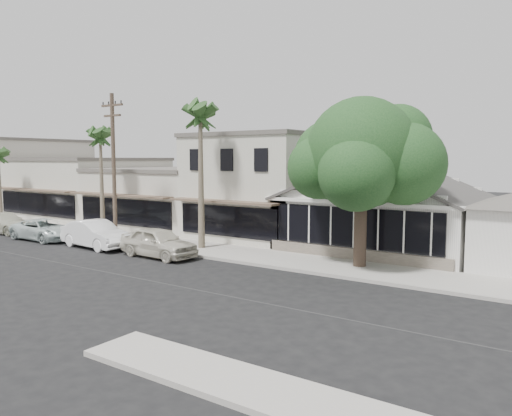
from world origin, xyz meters
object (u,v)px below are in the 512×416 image
Objects in this scene: car_2 at (44,230)px; car_0 at (158,242)px; utility_pole at (114,165)px; shade_tree at (363,157)px; car_1 at (96,234)px; car_3 at (5,223)px.

car_0 is at bearing -89.76° from car_2.
utility_pole is 1.13× the size of shade_tree.
car_1 is 0.99× the size of car_3.
utility_pole is 1.86× the size of car_2.
car_0 is 15.00m from car_3.
car_1 is at bearing 94.11° from car_0.
car_3 is at bearing -171.80° from shade_tree.
car_0 is 0.95× the size of car_1.
car_1 reaches higher than car_2.
shade_tree is (14.78, 2.23, 0.48)m from utility_pole.
utility_pole reaches higher than shade_tree.
utility_pole is at bearing 4.07° from car_1.
shade_tree reaches higher than car_2.
shade_tree reaches higher than car_1.
shade_tree is at bearing -87.97° from car_3.
car_0 is at bearing -159.96° from shade_tree.
utility_pole is 14.96m from shade_tree.
car_2 is at bearing -98.20° from car_3.
utility_pole reaches higher than car_1.
car_3 is (-10.00, 0.11, -0.09)m from car_1.
shade_tree is (24.79, 3.57, 4.56)m from car_3.
car_0 is 0.95× the size of car_2.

